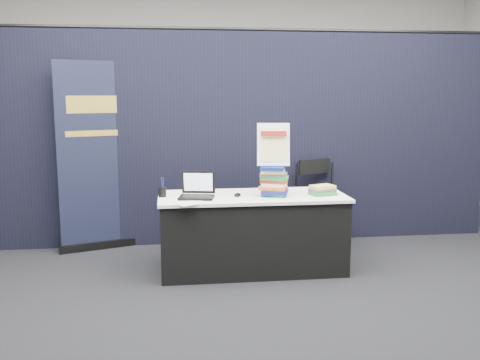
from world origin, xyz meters
name	(u,v)px	position (x,y,z in m)	size (l,w,h in m)	color
floor	(261,290)	(0.00, 0.00, 0.00)	(8.00, 8.00, 0.00)	black
wall_back	(219,91)	(0.00, 4.00, 1.75)	(8.00, 0.02, 3.50)	beige
drape_partition	(239,139)	(0.00, 1.60, 1.20)	(6.00, 0.08, 2.40)	black
display_table	(252,233)	(0.00, 0.55, 0.38)	(1.80, 0.75, 0.75)	black
laptop	(196,192)	(-0.54, 0.49, 0.81)	(0.36, 0.31, 0.24)	black
mouse	(237,195)	(-0.15, 0.50, 0.77)	(0.06, 0.10, 0.03)	black
brochure_left	(190,203)	(-0.61, 0.24, 0.75)	(0.26, 0.18, 0.00)	silver
brochure_mid	(192,197)	(-0.58, 0.50, 0.75)	(0.32, 0.23, 0.00)	white
brochure_right	(209,196)	(-0.42, 0.56, 0.75)	(0.28, 0.20, 0.00)	silver
pen_cup	(162,192)	(-0.86, 0.56, 0.80)	(0.07, 0.07, 0.09)	black
book_stack_tall	(274,181)	(0.19, 0.47, 0.89)	(0.29, 0.26, 0.29)	#1A6566
book_stack_short	(322,190)	(0.67, 0.47, 0.80)	(0.26, 0.22, 0.09)	#22812E
info_sign	(273,145)	(0.19, 0.50, 1.24)	(0.32, 0.17, 0.42)	black
pullup_banner	(97,167)	(-1.58, 1.50, 0.92)	(0.86, 0.38, 2.07)	black
stacking_chair	(318,199)	(0.86, 1.27, 0.54)	(0.57, 0.59, 0.98)	black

